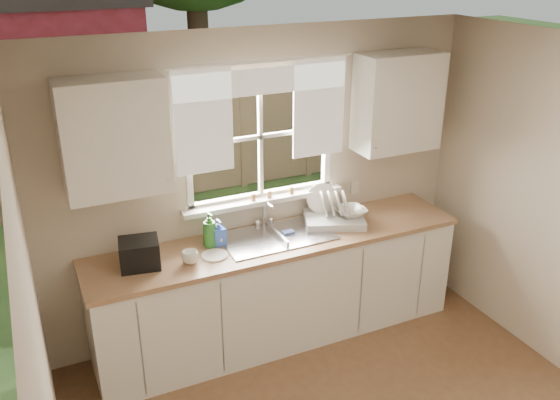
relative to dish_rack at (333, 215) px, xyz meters
name	(u,v)px	position (x,y,z in m)	size (l,w,h in m)	color
room_walls	(419,320)	(-0.53, -1.81, 0.26)	(3.62, 4.02, 2.50)	beige
ceiling	(436,76)	(-0.53, -1.75, 1.52)	(3.60, 4.00, 0.02)	silver
window	(261,157)	(-0.53, 0.26, 0.51)	(1.38, 0.16, 1.06)	white
curtains	(263,103)	(-0.53, 0.20, 0.96)	(1.50, 0.03, 0.81)	white
base_cabinets	(278,290)	(-0.53, -0.07, -0.54)	(3.00, 0.62, 0.87)	white
countertop	(278,240)	(-0.53, -0.07, -0.09)	(3.04, 0.65, 0.04)	#9F754F
upper_cabinet_left	(114,137)	(-1.68, 0.08, 0.87)	(0.70, 0.33, 0.80)	white
upper_cabinet_right	(398,102)	(0.62, 0.08, 0.87)	(0.70, 0.33, 0.80)	white
wall_outlet	(355,187)	(0.35, 0.24, 0.10)	(0.08, 0.01, 0.12)	beige
sill_jars	(272,194)	(-0.47, 0.19, 0.20)	(0.38, 0.04, 0.06)	brown
sink	(277,245)	(-0.53, -0.03, -0.14)	(0.88, 0.52, 0.40)	#B7B7BC
dish_rack	(333,215)	(0.00, 0.00, 0.00)	(0.58, 0.51, 0.31)	silver
bowl	(351,212)	(0.14, -0.05, 0.03)	(0.25, 0.25, 0.06)	white
soap_bottle_a	(209,230)	(-1.06, 0.03, 0.07)	(0.11, 0.11, 0.28)	#2D7B28
soap_bottle_b	(219,232)	(-0.99, 0.03, 0.04)	(0.09, 0.10, 0.21)	blue
soap_bottle_c	(218,234)	(-0.99, 0.05, 0.02)	(0.13, 0.13, 0.17)	beige
saucer	(215,255)	(-1.09, -0.13, -0.06)	(0.20, 0.20, 0.01)	white
cup	(190,257)	(-1.28, -0.16, -0.02)	(0.12, 0.12, 0.10)	white
black_appliance	(139,253)	(-1.62, -0.04, 0.03)	(0.28, 0.24, 0.20)	black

